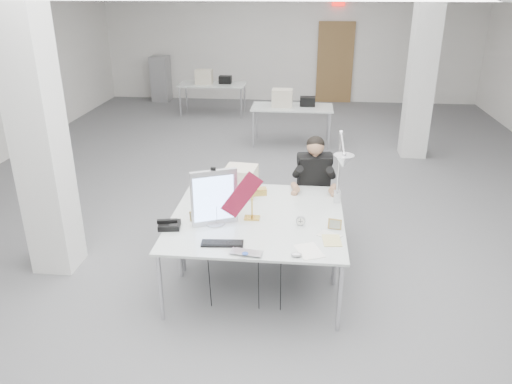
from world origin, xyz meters
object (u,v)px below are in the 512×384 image
at_px(desk_main, 253,237).
at_px(seated_person, 314,172).
at_px(bankers_lamp, 252,202).
at_px(architect_lamp, 340,175).
at_px(monitor, 214,198).
at_px(office_chair, 313,196).
at_px(beige_monitor, 241,181).
at_px(laptop, 245,255).
at_px(desk_phone, 170,225).

height_order(desk_main, seated_person, seated_person).
bearing_deg(bankers_lamp, architect_lamp, 2.96).
relative_size(seated_person, monitor, 1.70).
xyz_separation_m(seated_person, architect_lamp, (0.25, -0.80, 0.27)).
bearing_deg(bankers_lamp, desk_main, -97.17).
distance_m(desk_main, office_chair, 1.64).
distance_m(monitor, beige_monitor, 0.82).
height_order(laptop, desk_phone, desk_phone).
distance_m(bankers_lamp, desk_phone, 0.87).
xyz_separation_m(desk_main, office_chair, (0.60, 1.51, -0.19)).
relative_size(desk_phone, architect_lamp, 0.26).
relative_size(office_chair, seated_person, 1.11).
xyz_separation_m(desk_main, laptop, (-0.03, -0.40, 0.02)).
bearing_deg(beige_monitor, laptop, -75.67).
bearing_deg(bankers_lamp, desk_phone, -174.62).
bearing_deg(desk_phone, monitor, 8.74).
xyz_separation_m(desk_main, monitor, (-0.41, 0.22, 0.30)).
height_order(desk_main, bankers_lamp, bankers_lamp).
xyz_separation_m(bankers_lamp, desk_phone, (-0.80, -0.29, -0.16)).
distance_m(bankers_lamp, architect_lamp, 0.97).
height_order(monitor, architect_lamp, architect_lamp).
bearing_deg(seated_person, beige_monitor, -160.75).
xyz_separation_m(monitor, bankers_lamp, (0.36, 0.16, -0.11)).
bearing_deg(seated_person, office_chair, 81.22).
height_order(desk_main, architect_lamp, architect_lamp).
height_order(office_chair, desk_phone, office_chair).
xyz_separation_m(seated_person, desk_phone, (-1.45, -1.37, -0.12)).
xyz_separation_m(office_chair, laptop, (-0.63, -1.91, 0.22)).
bearing_deg(bankers_lamp, beige_monitor, 92.75).
relative_size(seated_person, beige_monitor, 2.83).
distance_m(desk_main, beige_monitor, 1.06).
bearing_deg(desk_phone, beige_monitor, 48.80).
distance_m(monitor, laptop, 0.78).
distance_m(seated_person, architect_lamp, 0.88).
bearing_deg(desk_main, desk_phone, 173.84).
distance_m(office_chair, architect_lamp, 1.08).
relative_size(beige_monitor, architect_lamp, 0.42).
bearing_deg(desk_main, beige_monitor, 103.57).
bearing_deg(architect_lamp, desk_phone, -148.36).
height_order(seated_person, bankers_lamp, seated_person).
distance_m(beige_monitor, architect_lamp, 1.18).
height_order(office_chair, seated_person, seated_person).
bearing_deg(office_chair, desk_main, -120.36).
distance_m(office_chair, seated_person, 0.35).
relative_size(monitor, bankers_lamp, 1.57).
xyz_separation_m(desk_phone, architect_lamp, (1.70, 0.57, 0.39)).
xyz_separation_m(seated_person, beige_monitor, (-0.84, -0.45, 0.02)).
relative_size(laptop, desk_phone, 1.37).
xyz_separation_m(desk_main, architect_lamp, (0.85, 0.66, 0.43)).
xyz_separation_m(monitor, architect_lamp, (1.26, 0.44, 0.13)).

